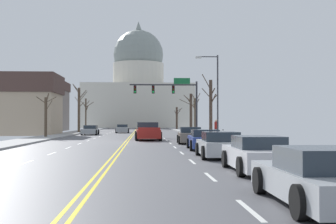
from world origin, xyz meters
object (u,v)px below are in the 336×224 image
at_px(street_lamp_right, 215,89).
at_px(pedestrian_00, 216,128).
at_px(sedan_near_05, 257,155).
at_px(sedan_oncoming_01, 122,129).
at_px(sedan_oncoming_00, 90,130).
at_px(sedan_near_06, 321,178).
at_px(signal_gantry, 172,94).
at_px(pickup_truck_near_01, 148,132).
at_px(sedan_near_02, 190,136).
at_px(sedan_near_03, 204,140).
at_px(bicycle_parked, 223,135).
at_px(sedan_near_04, 220,145).
at_px(sedan_near_00, 147,132).

height_order(street_lamp_right, pedestrian_00, street_lamp_right).
relative_size(sedan_near_05, sedan_oncoming_01, 1.05).
bearing_deg(street_lamp_right, sedan_oncoming_00, 129.14).
distance_m(sedan_near_06, pedestrian_00, 33.80).
distance_m(signal_gantry, sedan_oncoming_01, 16.28).
bearing_deg(pickup_truck_near_01, sedan_near_02, -63.20).
distance_m(sedan_oncoming_00, sedan_oncoming_01, 9.95).
relative_size(sedan_near_02, sedan_near_06, 0.93).
bearing_deg(signal_gantry, sedan_near_06, -89.53).
bearing_deg(street_lamp_right, sedan_near_03, -101.80).
xyz_separation_m(sedan_near_03, sedan_near_06, (-0.05, -18.10, -0.02)).
bearing_deg(bicycle_parked, street_lamp_right, -176.10).
bearing_deg(bicycle_parked, sedan_near_05, -97.45).
xyz_separation_m(street_lamp_right, sedan_oncoming_01, (-9.63, 25.52, -4.09)).
bearing_deg(sedan_near_04, sedan_near_06, -89.72).
bearing_deg(sedan_oncoming_00, pickup_truck_near_01, -65.94).
height_order(signal_gantry, sedan_near_06, signal_gantry).
relative_size(sedan_oncoming_01, bicycle_parked, 2.53).
bearing_deg(sedan_oncoming_01, pedestrian_00, -66.53).
xyz_separation_m(street_lamp_right, sedan_near_03, (-2.78, -13.30, -4.08)).
bearing_deg(sedan_near_04, bicycle_parked, 79.45).
bearing_deg(sedan_oncoming_01, signal_gantry, -65.71).
distance_m(signal_gantry, sedan_near_02, 17.77).
relative_size(pickup_truck_near_01, sedan_oncoming_01, 1.21).
xyz_separation_m(street_lamp_right, sedan_near_04, (-2.88, -19.35, -4.09)).
height_order(sedan_near_05, sedan_oncoming_00, sedan_near_05).
distance_m(sedan_near_02, sedan_near_03, 7.28).
relative_size(sedan_near_00, sedan_oncoming_00, 1.00).
xyz_separation_m(sedan_near_00, sedan_oncoming_01, (-3.50, 17.87, -0.01)).
xyz_separation_m(sedan_oncoming_00, sedan_oncoming_01, (3.59, 9.28, 0.01)).
relative_size(sedan_near_00, bicycle_parked, 2.54).
distance_m(pickup_truck_near_01, sedan_oncoming_00, 17.41).
relative_size(sedan_near_00, sedan_near_05, 0.96).
xyz_separation_m(signal_gantry, sedan_oncoming_01, (-6.45, 14.30, -4.33)).
xyz_separation_m(signal_gantry, sedan_near_03, (0.39, -24.52, -4.33)).
relative_size(signal_gantry, sedan_near_00, 1.76).
relative_size(pickup_truck_near_01, bicycle_parked, 3.06).
bearing_deg(sedan_near_05, pedestrian_00, 83.62).
relative_size(pickup_truck_near_01, sedan_near_04, 1.23).
bearing_deg(sedan_near_05, sedan_near_00, 96.14).
distance_m(street_lamp_right, sedan_near_04, 19.99).
xyz_separation_m(pickup_truck_near_01, bicycle_parked, (6.85, -0.29, -0.24)).
bearing_deg(sedan_near_03, sedan_oncoming_00, 109.46).
bearing_deg(sedan_near_06, street_lamp_right, 84.86).
relative_size(signal_gantry, sedan_near_04, 1.80).
bearing_deg(sedan_oncoming_00, sedan_near_04, -73.81).
relative_size(sedan_near_04, pedestrian_00, 2.51).
relative_size(sedan_near_04, sedan_oncoming_00, 0.98).
bearing_deg(sedan_near_05, sedan_oncoming_00, 104.36).
height_order(sedan_near_02, sedan_near_03, sedan_near_02).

